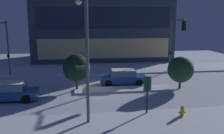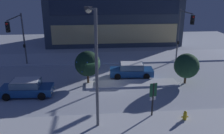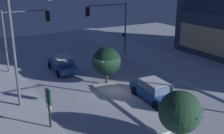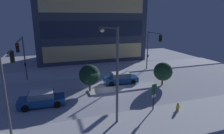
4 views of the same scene
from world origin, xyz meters
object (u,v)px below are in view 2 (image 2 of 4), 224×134
object	(u,v)px
traffic_light_corner_far_right	(184,28)
decorated_tree_left_of_median	(88,64)
car_far	(131,70)
traffic_light_corner_far_left	(18,33)
street_lamp_arched	(94,51)
decorated_tree_median	(187,66)
parking_info_sign	(153,96)
fire_hydrant	(185,116)
car_near	(27,88)

from	to	relation	value
traffic_light_corner_far_right	decorated_tree_left_of_median	distance (m)	12.70
car_far	traffic_light_corner_far_left	distance (m)	13.01
street_lamp_arched	decorated_tree_median	world-z (taller)	street_lamp_arched
parking_info_sign	decorated_tree_median	distance (m)	7.67
car_far	street_lamp_arched	world-z (taller)	street_lamp_arched
traffic_light_corner_far_left	street_lamp_arched	distance (m)	14.08
traffic_light_corner_far_right	traffic_light_corner_far_left	bearing A→B (deg)	-88.34
fire_hydrant	car_near	bearing A→B (deg)	156.63
street_lamp_arched	traffic_light_corner_far_left	bearing A→B (deg)	26.84
car_near	street_lamp_arched	distance (m)	8.74
street_lamp_arched	parking_info_sign	xyz separation A→B (m)	(4.13, 0.13, -3.47)
decorated_tree_left_of_median	decorated_tree_median	bearing A→B (deg)	-4.01
parking_info_sign	traffic_light_corner_far_right	bearing A→B (deg)	-41.72
traffic_light_corner_far_left	parking_info_sign	xyz separation A→B (m)	(12.25, -11.35, -2.60)
traffic_light_corner_far_left	car_far	bearing A→B (deg)	75.46
decorated_tree_left_of_median	traffic_light_corner_far_right	bearing A→B (deg)	25.04
car_near	parking_info_sign	world-z (taller)	parking_info_sign
traffic_light_corner_far_right	decorated_tree_median	distance (m)	6.73
car_near	parking_info_sign	distance (m)	11.05
car_far	fire_hydrant	bearing A→B (deg)	108.95
car_near	traffic_light_corner_far_left	size ratio (longest dim) A/B	0.74
traffic_light_corner_far_right	decorated_tree_median	xyz separation A→B (m)	(-1.74, -5.96, -2.60)
car_near	parking_info_sign	xyz separation A→B (m)	(10.05, -4.49, 1.00)
traffic_light_corner_far_right	decorated_tree_left_of_median	world-z (taller)	traffic_light_corner_far_right
decorated_tree_median	traffic_light_corner_far_right	bearing A→B (deg)	73.68
traffic_light_corner_far_left	decorated_tree_left_of_median	world-z (taller)	traffic_light_corner_far_left
car_near	traffic_light_corner_far_right	xyz separation A→B (m)	(16.66, 7.41, 3.71)
traffic_light_corner_far_right	street_lamp_arched	bearing A→B (deg)	-41.78
traffic_light_corner_far_left	parking_info_sign	world-z (taller)	traffic_light_corner_far_left
car_near	traffic_light_corner_far_left	bearing A→B (deg)	109.83
traffic_light_corner_far_left	decorated_tree_left_of_median	distance (m)	9.18
parking_info_sign	decorated_tree_left_of_median	world-z (taller)	decorated_tree_left_of_median
fire_hydrant	decorated_tree_median	size ratio (longest dim) A/B	0.27
car_far	fire_hydrant	size ratio (longest dim) A/B	5.70
car_far	decorated_tree_median	size ratio (longest dim) A/B	1.56
decorated_tree_median	fire_hydrant	bearing A→B (deg)	-111.67
decorated_tree_median	decorated_tree_left_of_median	bearing A→B (deg)	175.99
traffic_light_corner_far_left	parking_info_sign	size ratio (longest dim) A/B	2.32
traffic_light_corner_far_left	fire_hydrant	world-z (taller)	traffic_light_corner_far_left
decorated_tree_median	car_near	bearing A→B (deg)	-174.46
traffic_light_corner_far_left	traffic_light_corner_far_right	xyz separation A→B (m)	(18.86, 0.55, 0.11)
car_near	traffic_light_corner_far_right	bearing A→B (deg)	26.04
fire_hydrant	traffic_light_corner_far_right	bearing A→B (deg)	70.80
street_lamp_arched	fire_hydrant	bearing A→B (deg)	-104.51
street_lamp_arched	decorated_tree_left_of_median	xyz separation A→B (m)	(-0.58, 6.73, -3.08)
car_near	traffic_light_corner_far_right	size ratio (longest dim) A/B	0.71
car_far	street_lamp_arched	xyz separation A→B (m)	(-3.98, -8.34, 4.47)
car_far	decorated_tree_left_of_median	xyz separation A→B (m)	(-4.56, -1.60, 1.39)
parking_info_sign	traffic_light_corner_far_left	bearing A→B (deg)	34.52
car_near	car_far	distance (m)	10.58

